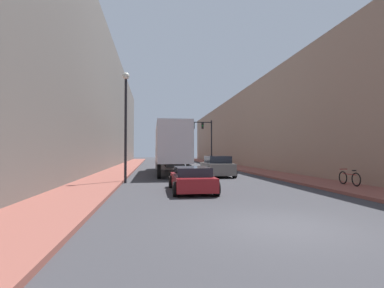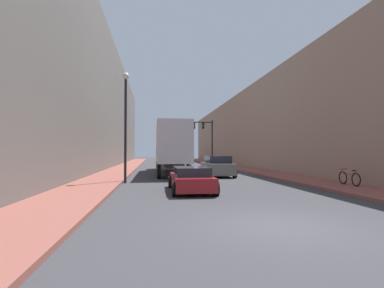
{
  "view_description": "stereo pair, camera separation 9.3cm",
  "coord_description": "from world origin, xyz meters",
  "px_view_note": "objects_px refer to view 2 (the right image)",
  "views": [
    {
      "loc": [
        -3.39,
        -7.52,
        1.96
      ],
      "look_at": [
        -0.54,
        14.15,
        2.53
      ],
      "focal_mm": 28.0,
      "sensor_mm": 36.0,
      "label": 1
    },
    {
      "loc": [
        -3.3,
        -7.53,
        1.96
      ],
      "look_at": [
        -0.54,
        14.15,
        2.53
      ],
      "focal_mm": 28.0,
      "sensor_mm": 36.0,
      "label": 2
    }
  ],
  "objects_px": {
    "semi_truck": "(170,147)",
    "street_lamp": "(126,112)",
    "sedan_car": "(191,179)",
    "suv_car": "(217,166)",
    "parked_bicycle": "(349,178)",
    "traffic_signal_gantry": "(203,133)"
  },
  "relations": [
    {
      "from": "traffic_signal_gantry",
      "to": "parked_bicycle",
      "type": "relative_size",
      "value": 3.58
    },
    {
      "from": "sedan_car",
      "to": "parked_bicycle",
      "type": "xyz_separation_m",
      "value": [
        8.67,
        0.25,
        -0.07
      ]
    },
    {
      "from": "sedan_car",
      "to": "suv_car",
      "type": "distance_m",
      "value": 9.37
    },
    {
      "from": "parked_bicycle",
      "to": "semi_truck",
      "type": "bearing_deg",
      "value": 125.12
    },
    {
      "from": "traffic_signal_gantry",
      "to": "street_lamp",
      "type": "height_order",
      "value": "street_lamp"
    },
    {
      "from": "suv_car",
      "to": "street_lamp",
      "type": "bearing_deg",
      "value": -146.84
    },
    {
      "from": "sedan_car",
      "to": "suv_car",
      "type": "height_order",
      "value": "suv_car"
    },
    {
      "from": "semi_truck",
      "to": "parked_bicycle",
      "type": "distance_m",
      "value": 15.75
    },
    {
      "from": "sedan_car",
      "to": "parked_bicycle",
      "type": "distance_m",
      "value": 8.67
    },
    {
      "from": "traffic_signal_gantry",
      "to": "street_lamp",
      "type": "bearing_deg",
      "value": -110.42
    },
    {
      "from": "semi_truck",
      "to": "traffic_signal_gantry",
      "type": "bearing_deg",
      "value": 69.73
    },
    {
      "from": "suv_car",
      "to": "street_lamp",
      "type": "distance_m",
      "value": 8.93
    },
    {
      "from": "street_lamp",
      "to": "parked_bicycle",
      "type": "distance_m",
      "value": 13.52
    },
    {
      "from": "street_lamp",
      "to": "parked_bicycle",
      "type": "bearing_deg",
      "value": -18.48
    },
    {
      "from": "semi_truck",
      "to": "street_lamp",
      "type": "bearing_deg",
      "value": -110.66
    },
    {
      "from": "parked_bicycle",
      "to": "suv_car",
      "type": "bearing_deg",
      "value": 122.57
    },
    {
      "from": "sedan_car",
      "to": "suv_car",
      "type": "relative_size",
      "value": 0.97
    },
    {
      "from": "traffic_signal_gantry",
      "to": "street_lamp",
      "type": "relative_size",
      "value": 0.94
    },
    {
      "from": "suv_car",
      "to": "traffic_signal_gantry",
      "type": "relative_size",
      "value": 0.72
    },
    {
      "from": "sedan_car",
      "to": "street_lamp",
      "type": "distance_m",
      "value": 6.84
    },
    {
      "from": "sedan_car",
      "to": "traffic_signal_gantry",
      "type": "height_order",
      "value": "traffic_signal_gantry"
    },
    {
      "from": "suv_car",
      "to": "parked_bicycle",
      "type": "xyz_separation_m",
      "value": [
        5.46,
        -8.55,
        -0.25
      ]
    }
  ]
}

